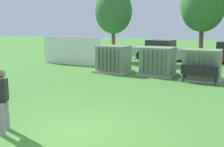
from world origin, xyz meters
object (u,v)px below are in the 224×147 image
(park_bench, at_px, (199,73))
(parked_car_leftmost, at_px, (159,50))
(transformer_mid_east, at_px, (202,65))
(transformer_west, at_px, (114,59))
(transformer_mid_west, at_px, (158,62))
(batter, at_px, (0,98))

(park_bench, distance_m, parked_car_leftmost, 9.51)
(transformer_mid_east, bearing_deg, parked_car_leftmost, 121.87)
(transformer_mid_east, distance_m, parked_car_leftmost, 8.69)
(transformer_west, relative_size, transformer_mid_west, 1.00)
(parked_car_leftmost, bearing_deg, transformer_mid_west, -73.49)
(transformer_west, relative_size, parked_car_leftmost, 0.48)
(transformer_mid_west, xyz_separation_m, transformer_mid_east, (2.49, -0.32, 0.00))
(transformer_mid_west, bearing_deg, parked_car_leftmost, 106.51)
(transformer_mid_east, height_order, park_bench, transformer_mid_east)
(park_bench, xyz_separation_m, parked_car_leftmost, (-4.61, 8.32, 0.22))
(park_bench, xyz_separation_m, batter, (-3.69, -8.92, 0.44))
(transformer_mid_west, bearing_deg, batter, -96.57)
(transformer_mid_east, bearing_deg, transformer_west, 178.42)
(transformer_mid_east, xyz_separation_m, park_bench, (0.02, -0.94, -0.25))
(transformer_mid_east, relative_size, parked_car_leftmost, 0.48)
(transformer_mid_west, distance_m, park_bench, 2.83)
(batter, bearing_deg, transformer_mid_west, 83.43)
(transformer_mid_west, distance_m, transformer_mid_east, 2.52)
(park_bench, bearing_deg, parked_car_leftmost, 118.99)
(batter, bearing_deg, parked_car_leftmost, 93.05)
(transformer_west, distance_m, parked_car_leftmost, 7.26)
(transformer_mid_east, xyz_separation_m, parked_car_leftmost, (-4.59, 7.38, -0.04))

